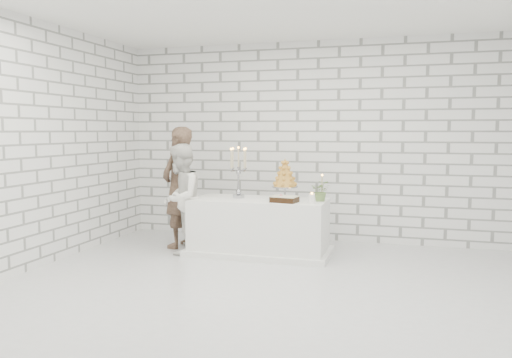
# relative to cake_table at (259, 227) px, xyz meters

# --- Properties ---
(ground) EXTENTS (6.00, 5.00, 0.01)m
(ground) POSITION_rel_cake_table_xyz_m (0.59, -1.36, -0.38)
(ground) COLOR silver
(ground) RESTS_ON ground
(wall_back) EXTENTS (6.00, 0.01, 3.00)m
(wall_back) POSITION_rel_cake_table_xyz_m (0.59, 1.14, 1.12)
(wall_back) COLOR white
(wall_back) RESTS_ON ground
(wall_front) EXTENTS (6.00, 0.01, 3.00)m
(wall_front) POSITION_rel_cake_table_xyz_m (0.59, -3.86, 1.12)
(wall_front) COLOR white
(wall_front) RESTS_ON ground
(wall_left) EXTENTS (0.01, 5.00, 3.00)m
(wall_left) POSITION_rel_cake_table_xyz_m (-2.41, -1.36, 1.12)
(wall_left) COLOR white
(wall_left) RESTS_ON ground
(cake_table) EXTENTS (1.80, 0.80, 0.75)m
(cake_table) POSITION_rel_cake_table_xyz_m (0.00, 0.00, 0.00)
(cake_table) COLOR white
(cake_table) RESTS_ON ground
(groom) EXTENTS (0.51, 0.69, 1.72)m
(groom) POSITION_rel_cake_table_xyz_m (-1.22, 0.11, 0.49)
(groom) COLOR #38261D
(groom) RESTS_ON ground
(bride) EXTENTS (0.65, 0.79, 1.49)m
(bride) POSITION_rel_cake_table_xyz_m (-1.05, -0.21, 0.37)
(bride) COLOR white
(bride) RESTS_ON ground
(candelabra) EXTENTS (0.34, 0.34, 0.70)m
(candelabra) POSITION_rel_cake_table_xyz_m (-0.30, 0.04, 0.73)
(candelabra) COLOR #9C9DA6
(candelabra) RESTS_ON cake_table
(croquembouche) EXTENTS (0.36, 0.36, 0.55)m
(croquembouche) POSITION_rel_cake_table_xyz_m (0.33, 0.13, 0.65)
(croquembouche) COLOR #B67621
(croquembouche) RESTS_ON cake_table
(chocolate_cake) EXTENTS (0.36, 0.29, 0.08)m
(chocolate_cake) POSITION_rel_cake_table_xyz_m (0.39, -0.20, 0.42)
(chocolate_cake) COLOR black
(chocolate_cake) RESTS_ON cake_table
(pillar_candle) EXTENTS (0.08, 0.08, 0.12)m
(pillar_candle) POSITION_rel_cake_table_xyz_m (0.75, -0.21, 0.44)
(pillar_candle) COLOR white
(pillar_candle) RESTS_ON cake_table
(extra_taper) EXTENTS (0.07, 0.07, 0.32)m
(extra_taper) POSITION_rel_cake_table_xyz_m (0.82, 0.15, 0.54)
(extra_taper) COLOR #C7B893
(extra_taper) RESTS_ON cake_table
(flowers) EXTENTS (0.25, 0.21, 0.27)m
(flowers) POSITION_rel_cake_table_xyz_m (0.83, 0.03, 0.51)
(flowers) COLOR #436937
(flowers) RESTS_ON cake_table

